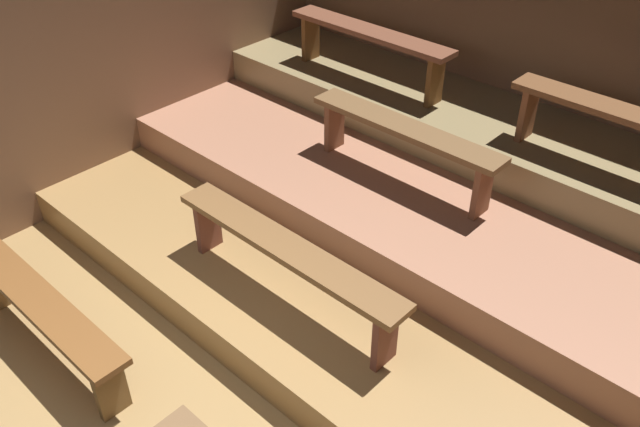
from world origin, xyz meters
The scene contains 11 objects.
ground centered at (0.00, 2.23, -0.04)m, with size 6.00×5.26×0.08m, color #9C7847.
wall_back centered at (0.00, 4.49, 1.21)m, with size 6.00×0.06×2.42m, color brown.
wall_left centered at (-2.63, 2.23, 1.21)m, with size 0.06×5.26×2.42m, color brown.
platform_lower centered at (0.00, 2.78, 0.15)m, with size 5.20×3.37×0.30m, color #9C7544.
platform_middle centered at (0.00, 3.32, 0.44)m, with size 5.20×2.29×0.30m, color #A76F53.
platform_upper centered at (0.00, 3.92, 0.74)m, with size 5.20×1.08×0.30m, color #8F7B52.
bench_floor_left centered at (-1.09, 0.39, 0.38)m, with size 1.69×0.25×0.48m.
bench_lower_center centered at (-0.07, 1.64, 0.69)m, with size 1.93×0.25×0.48m.
bench_middle_center centered at (-0.18, 3.03, 0.98)m, with size 1.68×0.25×0.48m.
bench_upper_left centered at (-1.16, 3.79, 1.27)m, with size 1.70×0.25×0.48m.
bench_upper_right centered at (1.16, 3.79, 1.27)m, with size 1.70×0.25×0.48m.
Camera 1 is at (2.39, -0.68, 3.47)m, focal length 37.04 mm.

